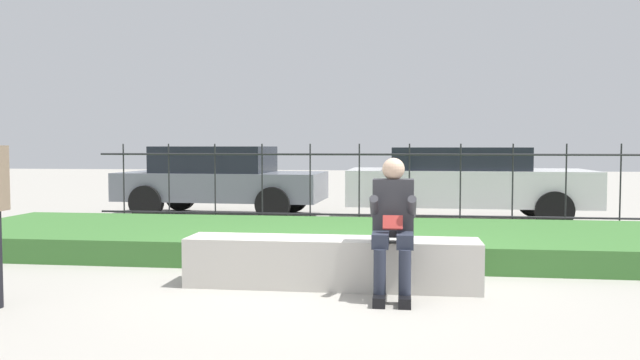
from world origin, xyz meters
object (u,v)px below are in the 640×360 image
(stone_bench, at_px, (332,265))
(car_parked_center, at_px, (465,181))
(person_seated_reader, at_px, (393,220))
(car_parked_left, at_px, (220,179))

(stone_bench, relative_size, car_parked_center, 0.66)
(stone_bench, relative_size, person_seated_reader, 2.25)
(stone_bench, bearing_deg, person_seated_reader, -26.53)
(person_seated_reader, xyz_separation_m, car_parked_left, (-3.53, 6.34, 0.03))
(stone_bench, distance_m, car_parked_left, 6.73)
(person_seated_reader, relative_size, car_parked_center, 0.29)
(car_parked_left, bearing_deg, stone_bench, -61.69)
(person_seated_reader, bearing_deg, stone_bench, 153.47)
(car_parked_left, bearing_deg, person_seated_reader, -58.42)
(person_seated_reader, height_order, car_parked_center, car_parked_center)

